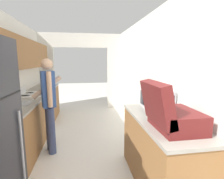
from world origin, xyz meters
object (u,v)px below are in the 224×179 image
Objects in this scene: person at (49,103)px; suitcase at (169,114)px; range_oven at (35,114)px; microwave at (157,99)px.

person is 2.88× the size of suitcase.
microwave is at bearing -36.05° from range_oven.
range_oven is 1.82× the size of suitcase.
person reaches higher than microwave.
microwave is (2.15, -1.57, 0.60)m from range_oven.
microwave is (0.19, 0.76, -0.02)m from suitcase.
range_oven is at bearing 130.16° from suitcase.
range_oven is 2.73m from microwave.
person reaches higher than range_oven.
range_oven is at bearing 9.59° from person.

